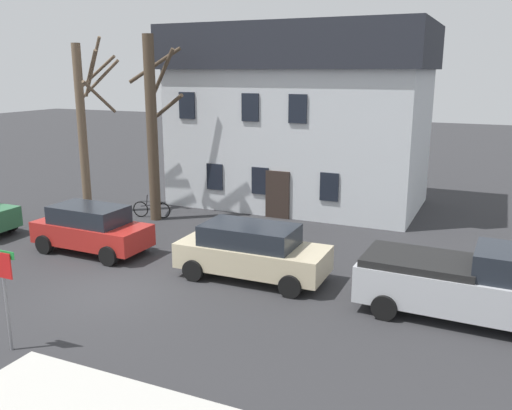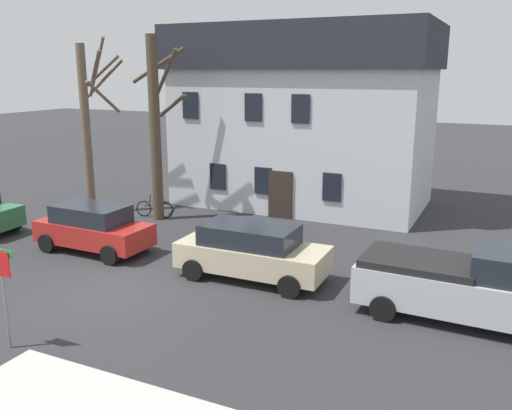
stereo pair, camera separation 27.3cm
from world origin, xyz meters
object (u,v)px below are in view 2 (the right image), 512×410
object	(u,v)px
tree_bare_near	(89,121)
car_red_wagon	(93,228)
pickup_truck_silver	(469,285)
tree_bare_mid	(156,125)
building_main	(304,115)
bicycle_leaning	(155,209)
car_beige_wagon	(252,251)
street_sign_pole	(2,279)

from	to	relation	value
tree_bare_near	car_red_wagon	world-z (taller)	tree_bare_near
pickup_truck_silver	tree_bare_mid	bearing A→B (deg)	159.33
car_red_wagon	pickup_truck_silver	size ratio (longest dim) A/B	0.76
tree_bare_near	pickup_truck_silver	world-z (taller)	tree_bare_near
tree_bare_near	tree_bare_mid	distance (m)	3.46
building_main	bicycle_leaning	size ratio (longest dim) A/B	6.94
tree_bare_near	pickup_truck_silver	distance (m)	17.50
car_red_wagon	bicycle_leaning	xyz separation A→B (m)	(-0.80, 4.80, -0.52)
car_red_wagon	pickup_truck_silver	bearing A→B (deg)	-1.01
tree_bare_mid	car_beige_wagon	distance (m)	8.80
tree_bare_mid	pickup_truck_silver	world-z (taller)	tree_bare_mid
pickup_truck_silver	street_sign_pole	bearing A→B (deg)	-147.34
tree_bare_near	car_red_wagon	distance (m)	6.77
pickup_truck_silver	street_sign_pole	xyz separation A→B (m)	(-9.59, -6.15, 0.75)
pickup_truck_silver	car_red_wagon	bearing A→B (deg)	178.99
tree_bare_near	bicycle_leaning	world-z (taller)	tree_bare_near
tree_bare_near	bicycle_leaning	size ratio (longest dim) A/B	4.52
tree_bare_mid	bicycle_leaning	distance (m)	3.76
tree_bare_near	car_red_wagon	size ratio (longest dim) A/B	1.82
pickup_truck_silver	bicycle_leaning	world-z (taller)	pickup_truck_silver
car_red_wagon	pickup_truck_silver	distance (m)	12.65
tree_bare_near	tree_bare_mid	bearing A→B (deg)	4.33
car_beige_wagon	street_sign_pole	xyz separation A→B (m)	(-3.23, -6.43, 0.82)
car_red_wagon	bicycle_leaning	bearing A→B (deg)	99.42
car_beige_wagon	bicycle_leaning	world-z (taller)	car_beige_wagon
tree_bare_near	car_red_wagon	xyz separation A→B (m)	(3.91, -4.46, -3.27)
tree_bare_mid	street_sign_pole	world-z (taller)	tree_bare_mid
car_red_wagon	pickup_truck_silver	xyz separation A→B (m)	(12.65, -0.22, 0.09)
building_main	car_red_wagon	bearing A→B (deg)	-111.87
tree_bare_near	pickup_truck_silver	size ratio (longest dim) A/B	1.38
car_beige_wagon	tree_bare_near	bearing A→B (deg)	156.63
street_sign_pole	bicycle_leaning	size ratio (longest dim) A/B	1.42
building_main	tree_bare_near	distance (m)	9.91
building_main	tree_bare_mid	world-z (taller)	building_main
pickup_truck_silver	street_sign_pole	distance (m)	11.42
building_main	pickup_truck_silver	distance (m)	13.91
car_beige_wagon	pickup_truck_silver	world-z (taller)	pickup_truck_silver
car_red_wagon	pickup_truck_silver	world-z (taller)	pickup_truck_silver
tree_bare_near	car_beige_wagon	xyz separation A→B (m)	(10.19, -4.40, -3.25)
building_main	bicycle_leaning	world-z (taller)	building_main
building_main	tree_bare_near	bearing A→B (deg)	-144.13
tree_bare_mid	car_beige_wagon	xyz separation A→B (m)	(6.74, -4.66, -3.21)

